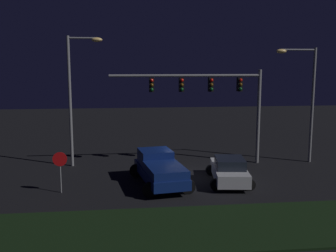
% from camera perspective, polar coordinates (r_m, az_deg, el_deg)
% --- Properties ---
extents(ground_plane, '(80.00, 80.00, 0.00)m').
position_cam_1_polar(ground_plane, '(24.50, 2.69, -7.26)').
color(ground_plane, black).
extents(grass_median, '(24.52, 4.84, 0.10)m').
position_cam_1_polar(grass_median, '(17.16, 7.06, -14.34)').
color(grass_median, black).
rests_on(grass_median, ground_plane).
extents(pickup_truck, '(3.42, 5.64, 1.80)m').
position_cam_1_polar(pickup_truck, '(22.63, -1.26, -5.99)').
color(pickup_truck, navy).
rests_on(pickup_truck, ground_plane).
extents(car_sedan, '(2.86, 4.60, 1.51)m').
position_cam_1_polar(car_sedan, '(23.22, 8.89, -6.37)').
color(car_sedan, '#B7B7BC').
rests_on(car_sedan, ground_plane).
extents(traffic_signal_gantry, '(10.32, 0.56, 6.50)m').
position_cam_1_polar(traffic_signal_gantry, '(26.74, 6.30, 5.00)').
color(traffic_signal_gantry, slate).
rests_on(traffic_signal_gantry, ground_plane).
extents(street_lamp_left, '(2.32, 0.44, 8.69)m').
position_cam_1_polar(street_lamp_left, '(26.79, -13.21, 5.62)').
color(street_lamp_left, slate).
rests_on(street_lamp_left, ground_plane).
extents(street_lamp_right, '(2.86, 0.44, 7.97)m').
position_cam_1_polar(street_lamp_right, '(28.73, 19.27, 4.88)').
color(street_lamp_right, slate).
rests_on(street_lamp_right, ground_plane).
extents(stop_sign, '(0.76, 0.08, 2.23)m').
position_cam_1_polar(stop_sign, '(21.73, -15.41, -5.40)').
color(stop_sign, slate).
rests_on(stop_sign, ground_plane).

